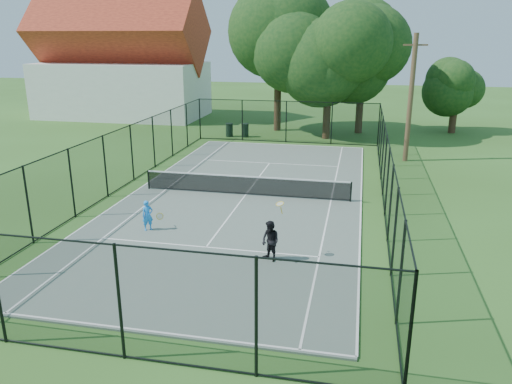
% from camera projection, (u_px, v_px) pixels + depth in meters
% --- Properties ---
extents(ground, '(120.00, 120.00, 0.00)m').
position_uv_depth(ground, '(246.00, 196.00, 24.16)').
color(ground, '#2E521C').
extents(tennis_court, '(11.00, 24.00, 0.06)m').
position_uv_depth(tennis_court, '(246.00, 195.00, 24.15)').
color(tennis_court, slate).
rests_on(tennis_court, ground).
extents(tennis_net, '(10.08, 0.08, 0.95)m').
position_uv_depth(tennis_net, '(246.00, 185.00, 23.99)').
color(tennis_net, black).
rests_on(tennis_net, tennis_court).
extents(fence, '(13.10, 26.10, 3.00)m').
position_uv_depth(fence, '(245.00, 166.00, 23.71)').
color(fence, black).
rests_on(fence, ground).
extents(tree_near_left, '(7.76, 7.76, 10.12)m').
position_uv_depth(tree_near_left, '(278.00, 52.00, 39.06)').
color(tree_near_left, '#332114').
rests_on(tree_near_left, ground).
extents(tree_near_mid, '(6.94, 6.94, 9.07)m').
position_uv_depth(tree_near_mid, '(329.00, 62.00, 36.00)').
color(tree_near_mid, '#332114').
rests_on(tree_near_mid, ground).
extents(tree_near_right, '(6.80, 6.80, 9.38)m').
position_uv_depth(tree_near_right, '(363.00, 56.00, 38.06)').
color(tree_near_right, '#332114').
rests_on(tree_near_right, ground).
extents(tree_far_right, '(4.33, 4.33, 5.73)m').
position_uv_depth(tree_far_right, '(457.00, 88.00, 38.83)').
color(tree_far_right, '#332114').
rests_on(tree_far_right, ground).
extents(building, '(15.30, 8.15, 11.87)m').
position_uv_depth(building, '(121.00, 63.00, 46.56)').
color(building, silver).
rests_on(building, ground).
extents(trash_bin_left, '(0.58, 0.58, 1.03)m').
position_uv_depth(trash_bin_left, '(229.00, 130.00, 38.21)').
color(trash_bin_left, black).
rests_on(trash_bin_left, ground).
extents(trash_bin_right, '(0.58, 0.58, 1.03)m').
position_uv_depth(trash_bin_right, '(245.00, 130.00, 38.05)').
color(trash_bin_right, black).
rests_on(trash_bin_right, ground).
extents(utility_pole, '(1.40, 0.30, 7.59)m').
position_uv_depth(utility_pole, '(411.00, 98.00, 29.82)').
color(utility_pole, '#4C3823').
rests_on(utility_pole, ground).
extents(player_blue, '(0.85, 0.50, 1.20)m').
position_uv_depth(player_blue, '(148.00, 215.00, 19.64)').
color(player_blue, '#1B87EC').
rests_on(player_blue, tennis_court).
extents(player_black, '(0.87, 1.08, 2.02)m').
position_uv_depth(player_black, '(270.00, 241.00, 16.91)').
color(player_black, black).
rests_on(player_black, tennis_court).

